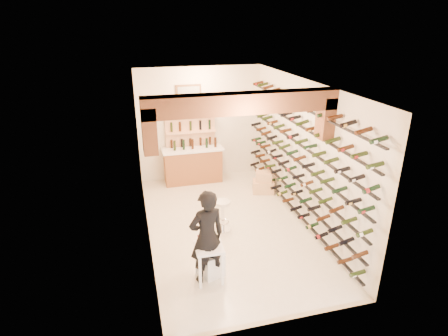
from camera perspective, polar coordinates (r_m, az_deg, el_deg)
The scene contains 11 objects.
ground at distance 8.57m, azimuth 0.51°, elevation -8.83°, with size 6.00×6.00×0.00m, color beige.
room_shell at distance 7.42m, azimuth 1.10°, elevation 5.25°, with size 3.52×6.02×3.21m.
wine_rack at distance 8.39m, azimuth 10.70°, elevation 1.82°, with size 0.32×5.70×2.56m.
back_counter at distance 10.61m, azimuth -4.78°, elevation 0.59°, with size 1.70×0.62×1.29m.
back_shelving at distance 10.62m, azimuth -5.12°, elevation 4.24°, with size 1.40×0.31×2.73m.
tasting_table at distance 6.68m, azimuth -2.34°, elevation -12.78°, with size 0.50×0.50×0.85m.
white_stool at distance 7.00m, azimuth -1.83°, elevation -14.50°, with size 0.36×0.36×0.45m, color white.
person at distance 6.52m, azimuth -2.65°, elevation -10.55°, with size 0.65×0.42×1.77m, color black.
chrome_barstool at distance 8.22m, azimuth -0.20°, elevation -6.97°, with size 0.37×0.37×0.71m.
crate_lower at distance 10.10m, azimuth 6.04°, elevation -2.84°, with size 0.56×0.39×0.34m, color tan.
crate_upper at distance 9.98m, azimuth 6.11°, elevation -1.30°, with size 0.43×0.30×0.25m, color tan.
Camera 1 is at (-1.93, -7.10, 4.38)m, focal length 29.82 mm.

